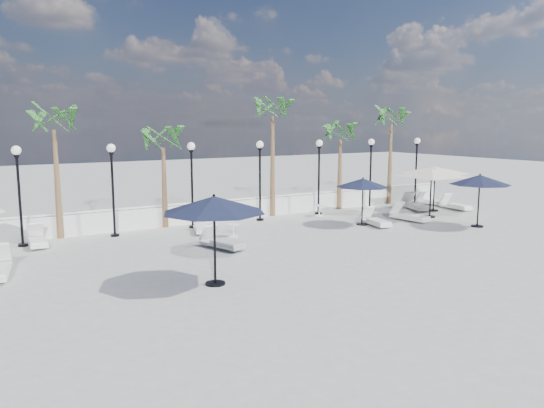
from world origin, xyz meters
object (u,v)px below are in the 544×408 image
lounger_3 (222,242)px  parasol_cream_sq_a (435,167)px  lounger_1 (201,227)px  lounger_6 (456,205)px  parasol_cream_sq_b (432,169)px  lounger_5 (410,216)px  lounger_4 (375,221)px  parasol_navy_left (214,205)px  lounger_7 (430,201)px  parasol_navy_right (480,180)px  lounger_8 (415,205)px  lounger_2 (37,240)px  parasol_navy_mid (363,183)px

lounger_3 → parasol_cream_sq_a: bearing=-9.1°
lounger_1 → lounger_6: lounger_6 is taller
parasol_cream_sq_b → lounger_1: bearing=167.3°
parasol_cream_sq_a → lounger_5: bearing=-155.5°
lounger_4 → parasol_navy_left: size_ratio=0.66×
parasol_navy_left → parasol_cream_sq_b: 14.74m
parasol_cream_sq_b → lounger_6: bearing=17.2°
lounger_5 → lounger_7: size_ratio=1.17×
lounger_3 → lounger_5: 10.20m
lounger_3 → parasol_cream_sq_a: parasol_cream_sq_a is taller
lounger_5 → parasol_navy_right: 3.59m
parasol_navy_left → parasol_cream_sq_b: size_ratio=0.58×
lounger_7 → parasol_cream_sq_b: (-3.18, -2.85, 2.18)m
parasol_navy_left → lounger_8: bearing=23.7°
lounger_7 → lounger_1: bearing=173.2°
lounger_7 → lounger_5: bearing=-155.4°
lounger_1 → lounger_5: bearing=2.4°
lounger_2 → lounger_4: 14.33m
lounger_2 → lounger_8: (18.82, -1.35, 0.03)m
lounger_5 → parasol_navy_right: bearing=-64.6°
lounger_6 → lounger_7: (0.14, 1.91, -0.03)m
parasol_navy_right → parasol_cream_sq_a: parasol_cream_sq_a is taller
lounger_4 → parasol_navy_left: (-10.14, -4.33, 2.11)m
lounger_1 → lounger_2: size_ratio=0.93×
lounger_4 → parasol_navy_mid: size_ratio=0.80×
parasol_cream_sq_a → parasol_cream_sq_b: bearing=-142.8°
lounger_2 → parasol_navy_right: size_ratio=0.72×
lounger_1 → parasol_cream_sq_a: bearing=12.9°
lounger_4 → lounger_7: lounger_4 is taller
lounger_1 → parasol_navy_right: (11.23, -5.40, 1.92)m
lounger_1 → lounger_4: lounger_4 is taller
lounger_2 → parasol_navy_mid: size_ratio=0.78×
lounger_2 → lounger_3: bearing=-31.9°
lounger_2 → lounger_5: 16.47m
lounger_1 → lounger_6: size_ratio=0.92×
lounger_8 → parasol_cream_sq_b: bearing=-99.7°
lounger_8 → parasol_cream_sq_a: 2.32m
parasol_navy_right → lounger_2: bearing=160.5°
lounger_3 → lounger_5: size_ratio=0.98×
lounger_4 → parasol_navy_mid: (-0.37, 0.50, 1.71)m
parasol_navy_right → parasol_cream_sq_b: 2.87m
lounger_1 → lounger_6: 14.43m
lounger_8 → parasol_navy_mid: bearing=-142.7°
lounger_5 → parasol_cream_sq_b: parasol_cream_sq_b is taller
lounger_4 → lounger_8: size_ratio=0.89×
lounger_4 → lounger_6: (6.91, 1.20, 0.00)m
lounger_1 → parasol_navy_left: (-2.71, -7.13, 2.13)m
lounger_6 → parasol_navy_mid: bearing=-169.4°
lounger_6 → parasol_cream_sq_a: (-1.38, 0.33, 2.13)m
lounger_5 → parasol_navy_left: parasol_navy_left is taller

